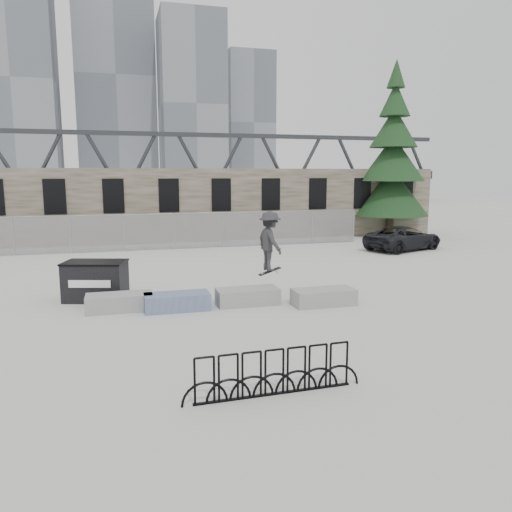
{
  "coord_description": "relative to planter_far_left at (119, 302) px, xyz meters",
  "views": [
    {
      "loc": [
        -3.08,
        -15.37,
        4.18
      ],
      "look_at": [
        1.62,
        1.41,
        1.3
      ],
      "focal_mm": 35.0,
      "sensor_mm": 36.0,
      "label": 1
    }
  ],
  "objects": [
    {
      "name": "spruce_tree",
      "position": [
        17.9,
        14.49,
        4.47
      ],
      "size": [
        4.96,
        4.96,
        11.5
      ],
      "color": "#38281E",
      "rests_on": "ground"
    },
    {
      "name": "suv",
      "position": [
        15.33,
        8.66,
        0.38
      ],
      "size": [
        5.18,
        3.63,
        1.31
      ],
      "primitive_type": "imported",
      "rotation": [
        0.0,
        0.0,
        1.91
      ],
      "color": "black",
      "rests_on": "ground"
    },
    {
      "name": "planter_center_left",
      "position": [
        1.73,
        -0.41,
        0.0
      ],
      "size": [
        2.0,
        0.9,
        0.52
      ],
      "color": "navy",
      "rests_on": "ground"
    },
    {
      "name": "stone_wall",
      "position": [
        3.11,
        16.06,
        1.97
      ],
      "size": [
        36.0,
        2.58,
        4.5
      ],
      "color": "brown",
      "rests_on": "ground"
    },
    {
      "name": "truss_bridge",
      "position": [
        13.11,
        54.82,
        3.85
      ],
      "size": [
        70.0,
        3.0,
        9.8
      ],
      "color": "#2D3033",
      "rests_on": "ground"
    },
    {
      "name": "planter_offset",
      "position": [
        6.35,
        -1.08,
        0.0
      ],
      "size": [
        2.0,
        0.9,
        0.52
      ],
      "color": "#999996",
      "rests_on": "ground"
    },
    {
      "name": "skyline_towers",
      "position": [
        2.11,
        93.64,
        20.51
      ],
      "size": [
        58.0,
        28.0,
        48.0
      ],
      "color": "slate",
      "rests_on": "ground"
    },
    {
      "name": "ground",
      "position": [
        3.11,
        -0.18,
        -0.28
      ],
      "size": [
        120.0,
        120.0,
        0.0
      ],
      "primitive_type": "plane",
      "color": "#BABBB6",
      "rests_on": "ground"
    },
    {
      "name": "dumpster",
      "position": [
        -0.74,
        1.56,
        0.38
      ],
      "size": [
        2.25,
        1.72,
        1.31
      ],
      "rotation": [
        0.0,
        0.0,
        -0.28
      ],
      "color": "black",
      "rests_on": "ground"
    },
    {
      "name": "planter_far_left",
      "position": [
        0.0,
        0.0,
        0.0
      ],
      "size": [
        2.0,
        0.9,
        0.52
      ],
      "color": "#999996",
      "rests_on": "ground"
    },
    {
      "name": "skateboarder",
      "position": [
        4.94,
        0.24,
        1.67
      ],
      "size": [
        0.98,
        1.41,
        2.15
      ],
      "rotation": [
        0.0,
        0.0,
        1.77
      ],
      "color": "#2D2D30",
      "rests_on": "ground"
    },
    {
      "name": "planter_center_right",
      "position": [
        4.01,
        -0.35,
        0.0
      ],
      "size": [
        2.0,
        0.9,
        0.52
      ],
      "color": "#999996",
      "rests_on": "ground"
    },
    {
      "name": "chainlink_fence",
      "position": [
        3.11,
        12.32,
        0.75
      ],
      "size": [
        22.06,
        0.06,
        2.02
      ],
      "color": "gray",
      "rests_on": "ground"
    },
    {
      "name": "bike_rack",
      "position": [
        2.8,
        -6.99,
        0.16
      ],
      "size": [
        3.59,
        0.15,
        0.9
      ],
      "rotation": [
        0.0,
        0.0,
        0.03
      ],
      "color": "black",
      "rests_on": "ground"
    }
  ]
}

